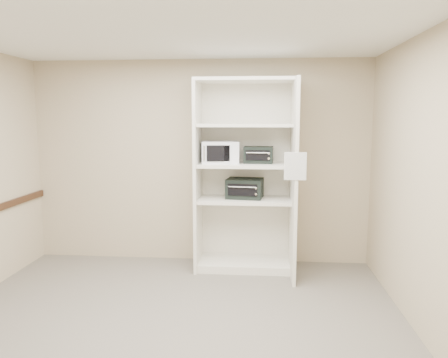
# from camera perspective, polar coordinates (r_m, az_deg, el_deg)

# --- Properties ---
(floor) EXTENTS (4.50, 4.00, 0.01)m
(floor) POSITION_cam_1_polar(r_m,az_deg,el_deg) (4.34, -6.96, -18.66)
(floor) COLOR #645E54
(floor) RESTS_ON ground
(ceiling) EXTENTS (4.50, 4.00, 0.01)m
(ceiling) POSITION_cam_1_polar(r_m,az_deg,el_deg) (3.95, -7.66, 18.99)
(ceiling) COLOR white
(wall_back) EXTENTS (4.50, 0.02, 2.70)m
(wall_back) POSITION_cam_1_polar(r_m,az_deg,el_deg) (5.88, -3.20, 2.22)
(wall_back) COLOR #B9AC88
(wall_back) RESTS_ON ground
(wall_front) EXTENTS (4.50, 0.02, 2.70)m
(wall_front) POSITION_cam_1_polar(r_m,az_deg,el_deg) (2.06, -19.22, -9.21)
(wall_front) COLOR #B9AC88
(wall_front) RESTS_ON ground
(wall_right) EXTENTS (0.02, 4.00, 2.70)m
(wall_right) POSITION_cam_1_polar(r_m,az_deg,el_deg) (4.09, 25.23, -1.09)
(wall_right) COLOR #B9AC88
(wall_right) RESTS_ON ground
(shelving_unit) EXTENTS (1.24, 0.92, 2.42)m
(shelving_unit) POSITION_cam_1_polar(r_m,az_deg,el_deg) (5.55, 3.20, -0.40)
(shelving_unit) COLOR white
(shelving_unit) RESTS_ON floor
(microwave) EXTENTS (0.50, 0.41, 0.28)m
(microwave) POSITION_cam_1_polar(r_m,az_deg,el_deg) (5.54, -0.54, 3.52)
(microwave) COLOR white
(microwave) RESTS_ON shelving_unit
(toaster_oven_upper) EXTENTS (0.38, 0.29, 0.21)m
(toaster_oven_upper) POSITION_cam_1_polar(r_m,az_deg,el_deg) (5.57, 4.53, 3.17)
(toaster_oven_upper) COLOR black
(toaster_oven_upper) RESTS_ON shelving_unit
(toaster_oven_lower) EXTENTS (0.49, 0.39, 0.25)m
(toaster_oven_lower) POSITION_cam_1_polar(r_m,az_deg,el_deg) (5.60, 2.73, -1.22)
(toaster_oven_lower) COLOR black
(toaster_oven_lower) RESTS_ON shelving_unit
(paper_sign) EXTENTS (0.24, 0.01, 0.31)m
(paper_sign) POSITION_cam_1_polar(r_m,az_deg,el_deg) (4.91, 9.29, 1.65)
(paper_sign) COLOR white
(paper_sign) RESTS_ON shelving_unit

